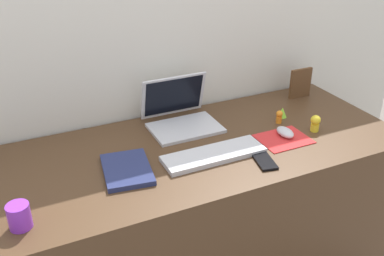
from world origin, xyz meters
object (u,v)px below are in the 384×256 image
at_px(mouse, 285,132).
at_px(toy_figurine_orange, 279,116).
at_px(notebook_pad, 127,169).
at_px(toy_figurine_yellow, 315,123).
at_px(laptop, 180,113).
at_px(toy_figurine_lime, 282,112).
at_px(cell_phone, 264,161).
at_px(picture_frame, 300,83).
at_px(keyboard, 214,155).
at_px(coffee_mug, 19,216).

relative_size(mouse, toy_figurine_orange, 1.60).
distance_m(notebook_pad, toy_figurine_yellow, 0.84).
relative_size(laptop, toy_figurine_lime, 6.37).
distance_m(mouse, cell_phone, 0.24).
relative_size(picture_frame, toy_figurine_lime, 3.19).
bearing_deg(toy_figurine_orange, toy_figurine_yellow, -53.69).
relative_size(toy_figurine_lime, toy_figurine_orange, 0.79).
bearing_deg(toy_figurine_orange, notebook_pad, -172.71).
height_order(laptop, notebook_pad, laptop).
bearing_deg(keyboard, notebook_pad, 172.90).
bearing_deg(coffee_mug, toy_figurine_lime, 14.19).
relative_size(cell_phone, toy_figurine_yellow, 1.73).
xyz_separation_m(mouse, notebook_pad, (-0.69, 0.02, -0.01)).
bearing_deg(mouse, cell_phone, -144.67).
xyz_separation_m(laptop, cell_phone, (0.16, -0.43, -0.05)).
bearing_deg(coffee_mug, picture_frame, 18.02).
bearing_deg(coffee_mug, laptop, 30.80).
height_order(cell_phone, toy_figurine_yellow, toy_figurine_yellow).
bearing_deg(picture_frame, cell_phone, -138.18).
bearing_deg(cell_phone, toy_figurine_yellow, 31.34).
bearing_deg(picture_frame, coffee_mug, -161.98).
height_order(mouse, notebook_pad, mouse).
xyz_separation_m(toy_figurine_yellow, toy_figurine_lime, (-0.05, 0.17, -0.02)).
bearing_deg(coffee_mug, cell_phone, -0.05).
bearing_deg(notebook_pad, toy_figurine_yellow, 5.82).
distance_m(picture_frame, coffee_mug, 1.47).
xyz_separation_m(notebook_pad, toy_figurine_yellow, (0.84, -0.04, 0.03)).
height_order(keyboard, mouse, mouse).
height_order(picture_frame, toy_figurine_lime, picture_frame).
bearing_deg(toy_figurine_yellow, picture_frame, 63.00).
bearing_deg(cell_phone, notebook_pad, 173.38).
height_order(notebook_pad, picture_frame, picture_frame).
height_order(keyboard, toy_figurine_orange, toy_figurine_orange).
xyz_separation_m(mouse, toy_figurine_lime, (0.10, 0.16, 0.00)).
bearing_deg(toy_figurine_yellow, keyboard, -179.16).
distance_m(mouse, toy_figurine_lime, 0.19).
bearing_deg(laptop, coffee_mug, -149.20).
distance_m(keyboard, toy_figurine_yellow, 0.50).
bearing_deg(toy_figurine_yellow, toy_figurine_orange, 126.31).
xyz_separation_m(keyboard, toy_figurine_lime, (0.45, 0.18, 0.01)).
relative_size(notebook_pad, coffee_mug, 2.92).
bearing_deg(notebook_pad, toy_figurine_lime, 18.21).
xyz_separation_m(laptop, mouse, (0.36, -0.30, -0.03)).
xyz_separation_m(notebook_pad, coffee_mug, (-0.39, -0.16, 0.03)).
distance_m(mouse, toy_figurine_orange, 0.13).
xyz_separation_m(coffee_mug, toy_figurine_yellow, (1.23, 0.12, -0.00)).
bearing_deg(toy_figurine_lime, picture_frame, 35.92).
bearing_deg(keyboard, cell_phone, -36.75).
height_order(mouse, picture_frame, picture_frame).
relative_size(laptop, keyboard, 0.73).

